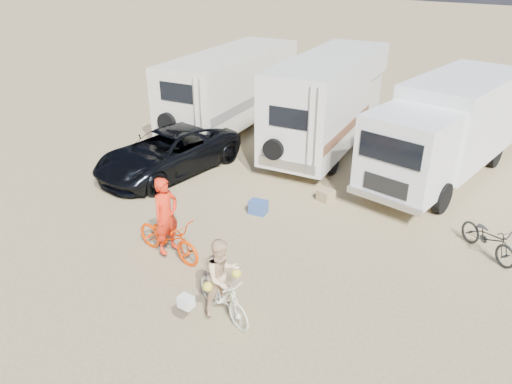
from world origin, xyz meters
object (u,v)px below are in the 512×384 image
Objects in this scene: crate at (326,195)px; dark_suv at (168,152)px; box_truck at (445,132)px; rider_woman at (222,284)px; bike_woman at (223,296)px; cooler at (258,207)px; bike_man at (168,238)px; rv_left at (231,90)px; rv_main at (328,104)px; rider_man at (167,222)px; bike_parked at (489,238)px.

dark_suv is at bearing -168.38° from crate.
box_truck is 4.50× the size of rider_woman.
dark_suv is 3.15× the size of rider_woman.
cooler is (-1.87, 4.05, -0.32)m from bike_woman.
rider_woman reaches higher than crate.
bike_man is 2.66m from bike_woman.
rv_main is at bearing -8.64° from rv_left.
rv_main is 3.78× the size of rider_man.
rider_man is 4.63× the size of crate.
rider_man is 3.20m from cooler.
bike_parked is (10.04, 0.76, -0.26)m from dark_suv.
bike_parked is (2.32, -3.93, -1.14)m from box_truck.
bike_woman is 4.10× the size of crate.
rider_woman is at bearing -108.93° from rider_man.
dark_suv is 2.95× the size of bike_parked.
crate is (-2.32, -3.58, -1.44)m from box_truck.
box_truck is 3.69× the size of bike_man.
rider_man is at bearing -110.56° from crate.
rider_woman reaches higher than bike_parked.
rv_left is 18.31× the size of crate.
cooler is at bearing 139.63° from bike_parked.
rv_main is 10.25m from bike_woman.
rider_man is (0.00, 0.00, 0.44)m from bike_man.
bike_woman is 6.82m from bike_parked.
rv_left reaches higher than cooler.
crate is at bearing 121.16° from bike_parked.
rider_woman is 3.95× the size of crate.
bike_parked is 6.07m from cooler.
cooler is (4.17, -0.72, -0.53)m from dark_suv.
bike_woman is 1.04× the size of rider_woman.
rv_left reaches higher than dark_suv.
rider_woman is at bearing 0.00° from bike_woman.
dark_suv is (-3.37, -5.05, -1.00)m from rv_main.
rv_left is 7.83m from crate.
crate is at bearing 45.33° from cooler.
bike_parked is at bearing -39.91° from rv_main.
bike_woman is at bearing 0.00° from rider_woman.
rv_main is 14.83× the size of cooler.
bike_parked is at bearing -51.83° from box_truck.
rider_woman reaches higher than cooler.
bike_woman is (6.04, -4.77, -0.21)m from dark_suv.
crate is at bearing -39.07° from rv_left.
box_truck is at bearing -10.50° from rv_left.
box_truck reaches higher than rv_left.
cooler is at bearing -8.03° from bike_man.
bike_parked reaches higher than crate.
rv_main is at bearing 87.17° from cooler.
rv_main is 6.02m from cooler.
rv_left is 8.91m from box_truck.
box_truck is 15.07× the size of cooler.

